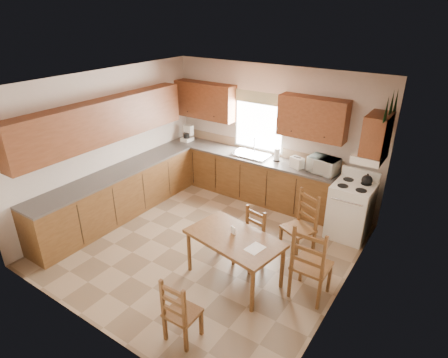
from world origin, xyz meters
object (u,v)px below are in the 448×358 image
Objects in this scene: chair_far_left at (248,240)px; dining_table at (234,258)px; stove at (350,211)px; chair_near_left at (182,309)px; chair_far_right at (298,225)px; chair_near_right at (312,261)px; microwave at (323,165)px.

dining_table is at bearing -81.04° from chair_far_left.
chair_far_left is at bearing -120.31° from stove.
chair_near_left is 1.65m from chair_far_left.
stove is 1.99m from chair_far_left.
chair_far_right is (-0.53, -0.99, 0.05)m from stove.
stove reaches higher than chair_near_left.
stove is 1.13m from chair_far_right.
chair_near_left reaches higher than dining_table.
chair_near_left is at bearing 57.87° from chair_near_right.
chair_far_right is at bearing -117.22° from stove.
dining_table is at bearing -115.52° from stove.
chair_near_right is 0.97m from chair_far_right.
stove is 1.04× the size of chair_far_left.
chair_near_left is (-0.28, -3.68, -0.62)m from microwave.
stove is 0.95m from microwave.
stove is 0.71× the size of dining_table.
microwave is 2.54m from dining_table.
chair_far_right is (0.50, 1.10, 0.16)m from dining_table.
chair_near_left is 0.97× the size of chair_far_left.
chair_far_right is (0.15, -1.32, -0.54)m from microwave.
stove is 1.80m from chair_near_right.
chair_near_left is 0.79× the size of chair_near_right.
dining_table is at bearing -89.55° from microwave.
microwave reaches higher than chair_far_left.
stove is at bearing -89.49° from chair_near_right.
chair_near_right is at bearing -62.95° from microwave.
dining_table is 1.28× the size of chair_far_right.
microwave reaches higher than dining_table.
chair_near_right is 1.23× the size of chair_far_left.
microwave is 2.28m from chair_near_right.
chair_far_left is (-0.07, 1.65, 0.01)m from chair_near_left.
microwave is at bearing 120.36° from chair_far_right.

